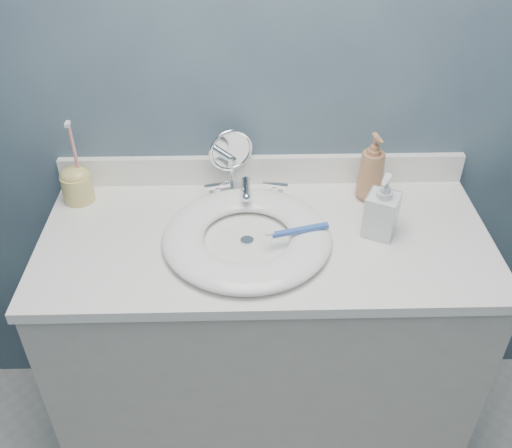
{
  "coord_description": "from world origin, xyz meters",
  "views": [
    {
      "loc": [
        -0.05,
        -0.24,
        1.84
      ],
      "look_at": [
        -0.03,
        0.94,
        0.94
      ],
      "focal_mm": 40.0,
      "sensor_mm": 36.0,
      "label": 1
    }
  ],
  "objects_px": {
    "soap_bottle_clear": "(383,206)",
    "toothbrush_holder": "(77,183)",
    "makeup_mirror": "(231,157)",
    "soap_bottle_amber": "(372,167)"
  },
  "relations": [
    {
      "from": "soap_bottle_clear",
      "to": "toothbrush_holder",
      "type": "bearing_deg",
      "value": -165.44
    },
    {
      "from": "makeup_mirror",
      "to": "soap_bottle_clear",
      "type": "xyz_separation_m",
      "value": [
        0.4,
        -0.23,
        -0.02
      ]
    },
    {
      "from": "soap_bottle_amber",
      "to": "toothbrush_holder",
      "type": "bearing_deg",
      "value": 166.98
    },
    {
      "from": "makeup_mirror",
      "to": "soap_bottle_clear",
      "type": "height_order",
      "value": "makeup_mirror"
    },
    {
      "from": "makeup_mirror",
      "to": "soap_bottle_amber",
      "type": "height_order",
      "value": "soap_bottle_amber"
    },
    {
      "from": "soap_bottle_amber",
      "to": "soap_bottle_clear",
      "type": "distance_m",
      "value": 0.17
    },
    {
      "from": "makeup_mirror",
      "to": "soap_bottle_amber",
      "type": "distance_m",
      "value": 0.41
    },
    {
      "from": "soap_bottle_clear",
      "to": "toothbrush_holder",
      "type": "distance_m",
      "value": 0.87
    },
    {
      "from": "makeup_mirror",
      "to": "toothbrush_holder",
      "type": "xyz_separation_m",
      "value": [
        -0.45,
        -0.05,
        -0.05
      ]
    },
    {
      "from": "makeup_mirror",
      "to": "soap_bottle_clear",
      "type": "bearing_deg",
      "value": -49.26
    }
  ]
}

